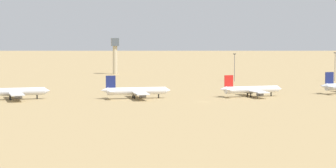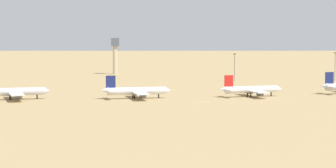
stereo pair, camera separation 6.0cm
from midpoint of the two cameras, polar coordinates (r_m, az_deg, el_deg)
ground at (r=336.10m, az=2.62°, el=-1.36°), size 4000.00×4000.00×0.00m
ridge_center at (r=1398.53m, az=-6.01°, el=5.36°), size 362.54×343.66×111.92m
ridge_east at (r=1383.56m, az=5.26°, el=4.81°), size 300.52×248.22×84.46m
ridge_far_east at (r=1574.35m, az=11.26°, el=5.21°), size 370.60×289.81×112.46m
parked_jet_yellow_2 at (r=351.89m, az=-11.71°, el=-0.58°), size 34.35×29.08×11.34m
parked_jet_navy_3 at (r=350.21m, az=-2.46°, el=-0.53°), size 33.17×27.82×10.97m
parked_jet_red_4 at (r=361.14m, az=6.30°, el=-0.43°), size 32.04×27.10×10.58m
control_tower at (r=525.98m, az=-4.04°, el=2.41°), size 5.20×5.20×25.23m
light_pole_west at (r=459.06m, az=5.05°, el=1.41°), size 1.80×0.50×16.92m
light_pole_mid at (r=471.74m, az=12.53°, el=1.44°), size 1.80×0.50×17.54m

